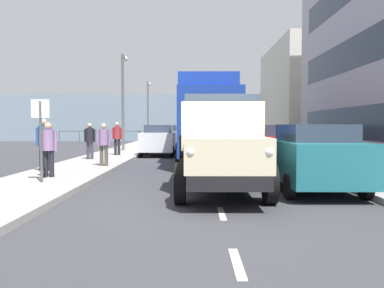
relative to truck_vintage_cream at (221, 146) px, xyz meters
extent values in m
plane|color=#38383D|center=(0.14, -9.96, -1.18)|extent=(80.00, 80.00, 0.00)
cube|color=#9E9993|center=(-4.73, -9.96, -1.10)|extent=(2.79, 39.06, 0.15)
cube|color=#9E9993|center=(5.00, -9.96, -1.10)|extent=(2.79, 39.06, 0.15)
cube|color=silver|center=(0.14, 4.90, -1.17)|extent=(0.12, 1.10, 0.01)
cube|color=silver|center=(0.14, 2.21, -1.17)|extent=(0.12, 1.10, 0.01)
cube|color=silver|center=(0.14, -0.76, -1.17)|extent=(0.12, 1.10, 0.01)
cube|color=silver|center=(0.14, -3.41, -1.17)|extent=(0.12, 1.10, 0.01)
cube|color=silver|center=(0.14, -5.98, -1.17)|extent=(0.12, 1.10, 0.01)
cube|color=silver|center=(0.14, -8.75, -1.17)|extent=(0.12, 1.10, 0.01)
cube|color=silver|center=(0.14, -11.41, -1.17)|extent=(0.12, 1.10, 0.01)
cube|color=silver|center=(0.14, -13.66, -1.17)|extent=(0.12, 1.10, 0.01)
cube|color=silver|center=(0.14, -16.63, -1.17)|extent=(0.12, 1.10, 0.01)
cube|color=silver|center=(0.14, -19.27, -1.17)|extent=(0.12, 1.10, 0.01)
cube|color=silver|center=(0.14, -21.66, -1.17)|extent=(0.12, 1.10, 0.01)
cube|color=silver|center=(0.14, -23.89, -1.17)|extent=(0.12, 1.10, 0.01)
cube|color=silver|center=(0.14, -26.70, -1.17)|extent=(0.12, 1.10, 0.01)
cube|color=#2D3847|center=(-6.15, -5.13, 0.62)|extent=(0.08, 17.06, 1.40)
cube|color=#2D3847|center=(-6.15, -5.13, 3.62)|extent=(0.08, 17.06, 1.40)
cube|color=beige|center=(-9.81, -24.31, 3.12)|extent=(7.37, 12.13, 8.59)
cube|color=gray|center=(0.14, -32.49, 1.32)|extent=(80.00, 0.80, 5.00)
cylinder|color=#4C5156|center=(-13.86, -28.89, -0.58)|extent=(0.08, 0.08, 1.20)
cylinder|color=#4C5156|center=(-11.86, -28.89, -0.58)|extent=(0.08, 0.08, 1.20)
cylinder|color=#4C5156|center=(-9.86, -28.89, -0.58)|extent=(0.08, 0.08, 1.20)
cylinder|color=#4C5156|center=(-7.86, -28.89, -0.58)|extent=(0.08, 0.08, 1.20)
cylinder|color=#4C5156|center=(-5.86, -28.89, -0.58)|extent=(0.08, 0.08, 1.20)
cylinder|color=#4C5156|center=(-3.86, -28.89, -0.58)|extent=(0.08, 0.08, 1.20)
cylinder|color=#4C5156|center=(-1.86, -28.89, -0.58)|extent=(0.08, 0.08, 1.20)
cylinder|color=#4C5156|center=(0.14, -28.89, -0.58)|extent=(0.08, 0.08, 1.20)
cylinder|color=#4C5156|center=(2.14, -28.89, -0.58)|extent=(0.08, 0.08, 1.20)
cylinder|color=#4C5156|center=(4.14, -28.89, -0.58)|extent=(0.08, 0.08, 1.20)
cylinder|color=#4C5156|center=(6.14, -28.89, -0.58)|extent=(0.08, 0.08, 1.20)
cylinder|color=#4C5156|center=(8.14, -28.89, -0.58)|extent=(0.08, 0.08, 1.20)
cylinder|color=#4C5156|center=(10.14, -28.89, -0.58)|extent=(0.08, 0.08, 1.20)
cylinder|color=#4C5156|center=(12.14, -28.89, -0.58)|extent=(0.08, 0.08, 1.20)
cylinder|color=#4C5156|center=(14.14, -28.89, -0.58)|extent=(0.08, 0.08, 1.20)
cube|color=#4C5156|center=(0.14, -28.89, -0.06)|extent=(28.00, 0.08, 0.08)
cube|color=black|center=(0.00, -0.38, -0.58)|extent=(1.64, 5.60, 0.30)
cube|color=beige|center=(0.00, 1.47, -0.08)|extent=(1.72, 1.90, 0.70)
cube|color=silver|center=(0.00, 2.36, -0.11)|extent=(1.16, 0.08, 0.56)
sphere|color=white|center=(-0.73, 2.36, 0.02)|extent=(0.20, 0.20, 0.20)
sphere|color=white|center=(0.74, 2.36, 0.02)|extent=(0.20, 0.20, 0.20)
cube|color=beige|center=(0.00, -0.04, 0.50)|extent=(1.93, 1.34, 1.15)
cube|color=#2D3847|center=(0.00, -0.04, 0.97)|extent=(1.78, 1.23, 0.56)
cube|color=#2D2319|center=(0.00, -1.72, -0.35)|extent=(2.10, 2.80, 0.16)
cube|color=black|center=(-1.01, -1.72, -0.03)|extent=(0.08, 2.80, 0.56)
cube|color=black|center=(1.01, -1.72, -0.03)|extent=(0.08, 2.80, 0.56)
cylinder|color=black|center=(-0.97, 1.30, -0.73)|extent=(0.24, 0.90, 0.90)
cylinder|color=black|center=(0.97, 1.30, -0.73)|extent=(0.24, 0.90, 0.90)
cylinder|color=black|center=(-0.97, -1.92, -0.73)|extent=(0.24, 0.90, 0.90)
cylinder|color=black|center=(0.97, -1.92, -0.73)|extent=(0.24, 0.90, 0.90)
cube|color=#193899|center=(0.08, -5.04, 0.64)|extent=(2.40, 2.21, 2.60)
cube|color=#2D3847|center=(0.08, -5.04, 1.21)|extent=(2.20, 2.04, 0.80)
cube|color=#1933B2|center=(0.08, -5.04, 2.04)|extent=(1.75, 0.20, 0.16)
cube|color=#193899|center=(0.08, -9.04, 1.19)|extent=(2.50, 5.95, 3.00)
cube|color=black|center=(0.08, -8.10, -0.48)|extent=(2.00, 8.07, 0.36)
cylinder|color=black|center=(-1.07, -5.13, -0.66)|extent=(0.28, 1.04, 1.04)
cylinder|color=black|center=(1.23, -5.13, -0.66)|extent=(0.28, 1.04, 1.04)
cylinder|color=black|center=(-1.07, -8.74, -0.66)|extent=(0.28, 1.04, 1.04)
cylinder|color=black|center=(1.23, -8.74, -0.66)|extent=(0.28, 1.04, 1.04)
cylinder|color=black|center=(-1.07, -10.86, -0.66)|extent=(0.28, 1.04, 1.04)
cylinder|color=black|center=(1.23, -10.86, -0.66)|extent=(0.28, 1.04, 1.04)
cube|color=#1E6670|center=(-2.38, -0.45, -0.38)|extent=(1.83, 3.98, 1.00)
cube|color=#2D3847|center=(-2.38, -0.25, 0.33)|extent=(1.50, 2.19, 0.42)
cylinder|color=black|center=(-1.51, -1.69, -0.88)|extent=(0.18, 0.60, 0.60)
cylinder|color=black|center=(-3.26, -1.69, -0.88)|extent=(0.18, 0.60, 0.60)
cylinder|color=black|center=(-1.51, 0.78, -0.88)|extent=(0.18, 0.60, 0.60)
cylinder|color=black|center=(-3.26, 0.78, -0.88)|extent=(0.18, 0.60, 0.60)
cube|color=#B21E1E|center=(-2.38, -6.25, -0.38)|extent=(1.82, 4.13, 1.00)
cube|color=#2D3847|center=(-2.38, -6.05, 0.33)|extent=(1.49, 2.27, 0.42)
cylinder|color=black|center=(-1.52, -7.53, -0.88)|extent=(0.18, 0.60, 0.60)
cylinder|color=black|center=(-3.25, -7.53, -0.88)|extent=(0.18, 0.60, 0.60)
cylinder|color=black|center=(-1.52, -4.96, -0.88)|extent=(0.18, 0.60, 0.60)
cylinder|color=black|center=(-3.25, -4.96, -0.88)|extent=(0.18, 0.60, 0.60)
cube|color=maroon|center=(-2.38, -11.52, -0.38)|extent=(1.79, 3.92, 1.00)
cube|color=#2D3847|center=(-2.38, -11.32, 0.33)|extent=(1.47, 2.16, 0.42)
cylinder|color=black|center=(-1.53, -12.74, -0.88)|extent=(0.18, 0.60, 0.60)
cylinder|color=black|center=(-3.24, -12.74, -0.88)|extent=(0.18, 0.60, 0.60)
cylinder|color=black|center=(-1.53, -10.30, -0.88)|extent=(0.18, 0.60, 0.60)
cylinder|color=black|center=(-3.24, -10.30, -0.88)|extent=(0.18, 0.60, 0.60)
cube|color=black|center=(-2.38, -17.08, -0.38)|extent=(1.82, 3.87, 1.00)
cube|color=#2D3847|center=(-2.38, -16.88, 0.33)|extent=(1.49, 2.13, 0.42)
cylinder|color=black|center=(-1.52, -18.28, -0.88)|extent=(0.18, 0.60, 0.60)
cylinder|color=black|center=(-3.25, -18.28, -0.88)|extent=(0.18, 0.60, 0.60)
cylinder|color=black|center=(-1.52, -15.88, -0.88)|extent=(0.18, 0.60, 0.60)
cylinder|color=black|center=(-3.25, -15.88, -0.88)|extent=(0.18, 0.60, 0.60)
cube|color=white|center=(2.66, -12.11, -0.38)|extent=(1.78, 3.94, 1.00)
cube|color=#2D3847|center=(2.66, -12.31, 0.33)|extent=(1.46, 2.16, 0.42)
cylinder|color=black|center=(1.82, -10.89, -0.88)|extent=(0.18, 0.60, 0.60)
cylinder|color=black|center=(3.50, -10.89, -0.88)|extent=(0.18, 0.60, 0.60)
cylinder|color=black|center=(1.82, -13.33, -0.88)|extent=(0.18, 0.60, 0.60)
cylinder|color=black|center=(3.50, -13.33, -0.88)|extent=(0.18, 0.60, 0.60)
cube|color=slate|center=(2.66, -17.90, -0.38)|extent=(1.79, 4.19, 1.00)
cube|color=#2D3847|center=(2.66, -18.10, 0.33)|extent=(1.47, 2.30, 0.42)
cylinder|color=black|center=(1.81, -16.60, -0.88)|extent=(0.18, 0.60, 0.60)
cylinder|color=black|center=(3.51, -16.60, -0.88)|extent=(0.18, 0.60, 0.60)
cylinder|color=black|center=(1.81, -19.20, -0.88)|extent=(0.18, 0.60, 0.60)
cylinder|color=black|center=(3.51, -19.20, -0.88)|extent=(0.18, 0.60, 0.60)
cube|color=navy|center=(2.66, -24.17, -0.38)|extent=(1.83, 4.17, 1.00)
cube|color=#2D3847|center=(2.66, -24.37, 0.33)|extent=(1.50, 2.29, 0.42)
cylinder|color=black|center=(1.79, -22.88, -0.88)|extent=(0.18, 0.60, 0.60)
cylinder|color=black|center=(3.53, -22.88, -0.88)|extent=(0.18, 0.60, 0.60)
cylinder|color=black|center=(1.79, -25.47, -0.88)|extent=(0.18, 0.60, 0.60)
cylinder|color=black|center=(3.53, -25.47, -0.88)|extent=(0.18, 0.60, 0.60)
cylinder|color=black|center=(4.94, -1.94, -0.63)|extent=(0.14, 0.14, 0.79)
cylinder|color=black|center=(5.12, -1.94, -0.63)|extent=(0.14, 0.14, 0.79)
cylinder|color=gray|center=(5.03, -1.94, 0.08)|extent=(0.34, 0.34, 0.63)
cylinder|color=gray|center=(4.81, -1.94, 0.05)|extent=(0.09, 0.09, 0.58)
cylinder|color=gray|center=(5.25, -1.94, 0.05)|extent=(0.09, 0.09, 0.58)
sphere|color=tan|center=(5.03, -1.94, 0.50)|extent=(0.21, 0.21, 0.21)
cylinder|color=black|center=(5.65, -3.40, -0.60)|extent=(0.14, 0.14, 0.86)
cylinder|color=black|center=(5.83, -3.40, -0.60)|extent=(0.14, 0.14, 0.86)
cylinder|color=#2D4C8C|center=(5.74, -3.40, 0.17)|extent=(0.34, 0.34, 0.68)
cylinder|color=#2D4C8C|center=(5.52, -3.40, 0.14)|extent=(0.09, 0.09, 0.63)
cylinder|color=#2D4C8C|center=(5.96, -3.40, 0.14)|extent=(0.09, 0.09, 0.63)
sphere|color=tan|center=(5.74, -3.40, 0.63)|extent=(0.23, 0.23, 0.23)
cylinder|color=#4C473D|center=(4.03, -5.14, -0.63)|extent=(0.14, 0.14, 0.79)
cylinder|color=#4C473D|center=(4.21, -5.14, -0.63)|extent=(0.14, 0.14, 0.79)
cylinder|color=gray|center=(4.12, -5.14, 0.07)|extent=(0.34, 0.34, 0.62)
cylinder|color=gray|center=(3.90, -5.14, 0.04)|extent=(0.09, 0.09, 0.57)
cylinder|color=gray|center=(4.34, -5.14, 0.04)|extent=(0.09, 0.09, 0.57)
sphere|color=tan|center=(4.12, -5.14, 0.49)|extent=(0.21, 0.21, 0.21)
cylinder|color=#383342|center=(5.38, -8.15, -0.63)|extent=(0.14, 0.14, 0.80)
cylinder|color=#383342|center=(5.56, -8.15, -0.63)|extent=(0.14, 0.14, 0.80)
cylinder|color=black|center=(5.47, -8.15, 0.09)|extent=(0.34, 0.34, 0.63)
cylinder|color=black|center=(5.25, -8.15, 0.06)|extent=(0.09, 0.09, 0.58)
cylinder|color=black|center=(5.69, -8.15, 0.06)|extent=(0.09, 0.09, 0.58)
sphere|color=tan|center=(5.47, -8.15, 0.51)|extent=(0.22, 0.22, 0.22)
cylinder|color=black|center=(4.63, -10.66, -0.61)|extent=(0.14, 0.14, 0.84)
cylinder|color=black|center=(4.81, -10.66, -0.61)|extent=(0.14, 0.14, 0.84)
cylinder|color=maroon|center=(4.72, -10.66, 0.14)|extent=(0.34, 0.34, 0.66)
cylinder|color=maroon|center=(4.50, -10.66, 0.10)|extent=(0.09, 0.09, 0.61)
cylinder|color=maroon|center=(4.94, -10.66, 0.10)|extent=(0.09, 0.09, 0.61)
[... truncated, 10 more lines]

